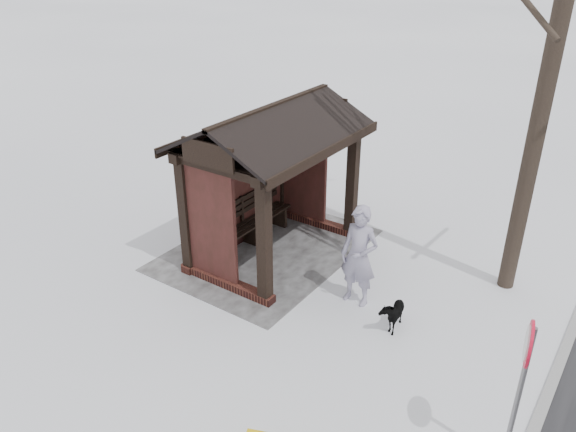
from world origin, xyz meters
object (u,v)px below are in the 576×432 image
object	(u,v)px
road_sign	(524,365)
pedestrian	(359,256)
dog	(392,312)
bus_shelter	(267,151)

from	to	relation	value
road_sign	pedestrian	bearing A→B (deg)	-135.15
dog	road_sign	bearing A→B (deg)	-46.53
bus_shelter	dog	bearing A→B (deg)	75.11
dog	bus_shelter	bearing A→B (deg)	154.87
bus_shelter	pedestrian	distance (m)	2.70
bus_shelter	road_sign	bearing A→B (deg)	65.20
dog	road_sign	xyz separation A→B (m)	(1.67, 2.28, 1.25)
bus_shelter	pedestrian	xyz separation A→B (m)	(0.53, 2.34, -1.25)
pedestrian	dog	xyz separation A→B (m)	(0.31, 0.82, -0.63)
bus_shelter	dog	distance (m)	3.77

